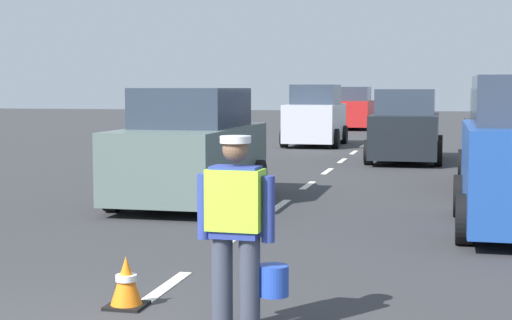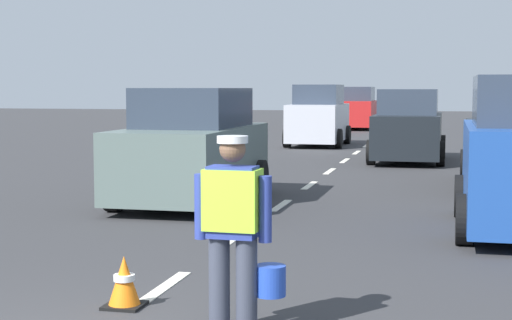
{
  "view_description": "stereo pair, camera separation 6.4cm",
  "coord_description": "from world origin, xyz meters",
  "px_view_note": "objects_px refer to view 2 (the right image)",
  "views": [
    {
      "loc": [
        2.77,
        -5.02,
        2.06
      ],
      "look_at": [
        0.33,
        5.44,
        1.1
      ],
      "focal_mm": 56.34,
      "sensor_mm": 36.0,
      "label": 1
    },
    {
      "loc": [
        2.83,
        -5.0,
        2.06
      ],
      "look_at": [
        0.33,
        5.44,
        1.1
      ],
      "focal_mm": 56.34,
      "sensor_mm": 36.0,
      "label": 2
    }
  ],
  "objects_px": {
    "car_outgoing_far": "(408,128)",
    "car_oncoming_third": "(357,110)",
    "road_worker": "(236,224)",
    "car_oncoming_second": "(318,117)",
    "car_parked_far": "(510,142)",
    "car_oncoming_lead": "(192,149)",
    "traffic_cone_near": "(124,282)"
  },
  "relations": [
    {
      "from": "car_outgoing_far",
      "to": "car_parked_far",
      "type": "relative_size",
      "value": 1.01
    },
    {
      "from": "car_oncoming_second",
      "to": "car_parked_far",
      "type": "xyz_separation_m",
      "value": [
        5.79,
        -11.2,
        -0.06
      ]
    },
    {
      "from": "car_oncoming_second",
      "to": "car_outgoing_far",
      "type": "bearing_deg",
      "value": -58.31
    },
    {
      "from": "road_worker",
      "to": "car_outgoing_far",
      "type": "height_order",
      "value": "car_outgoing_far"
    },
    {
      "from": "road_worker",
      "to": "car_oncoming_third",
      "type": "bearing_deg",
      "value": 94.66
    },
    {
      "from": "car_outgoing_far",
      "to": "car_oncoming_second",
      "type": "xyz_separation_m",
      "value": [
        -3.45,
        5.59,
        0.07
      ]
    },
    {
      "from": "road_worker",
      "to": "car_oncoming_lead",
      "type": "bearing_deg",
      "value": 110.61
    },
    {
      "from": "road_worker",
      "to": "car_outgoing_far",
      "type": "bearing_deg",
      "value": 87.85
    },
    {
      "from": "car_oncoming_lead",
      "to": "car_oncoming_second",
      "type": "bearing_deg",
      "value": 90.25
    },
    {
      "from": "traffic_cone_near",
      "to": "car_oncoming_third",
      "type": "distance_m",
      "value": 33.61
    },
    {
      "from": "road_worker",
      "to": "car_parked_far",
      "type": "distance_m",
      "value": 11.39
    },
    {
      "from": "road_worker",
      "to": "car_oncoming_second",
      "type": "distance_m",
      "value": 22.37
    },
    {
      "from": "road_worker",
      "to": "car_outgoing_far",
      "type": "xyz_separation_m",
      "value": [
        0.62,
        16.6,
        0.02
      ]
    },
    {
      "from": "car_oncoming_second",
      "to": "road_worker",
      "type": "bearing_deg",
      "value": -82.73
    },
    {
      "from": "car_oncoming_third",
      "to": "car_oncoming_lead",
      "type": "bearing_deg",
      "value": -89.97
    },
    {
      "from": "car_oncoming_third",
      "to": "road_worker",
      "type": "bearing_deg",
      "value": -85.34
    },
    {
      "from": "car_outgoing_far",
      "to": "car_oncoming_second",
      "type": "relative_size",
      "value": 1.11
    },
    {
      "from": "car_oncoming_second",
      "to": "car_oncoming_lead",
      "type": "height_order",
      "value": "car_oncoming_second"
    },
    {
      "from": "car_parked_far",
      "to": "car_oncoming_lead",
      "type": "distance_m",
      "value": 6.78
    },
    {
      "from": "car_outgoing_far",
      "to": "car_oncoming_second",
      "type": "height_order",
      "value": "car_oncoming_second"
    },
    {
      "from": "car_outgoing_far",
      "to": "car_oncoming_lead",
      "type": "bearing_deg",
      "value": -110.15
    },
    {
      "from": "road_worker",
      "to": "traffic_cone_near",
      "type": "relative_size",
      "value": 3.41
    },
    {
      "from": "car_oncoming_second",
      "to": "car_parked_far",
      "type": "bearing_deg",
      "value": -62.66
    },
    {
      "from": "traffic_cone_near",
      "to": "car_oncoming_lead",
      "type": "distance_m",
      "value": 7.02
    },
    {
      "from": "car_outgoing_far",
      "to": "car_parked_far",
      "type": "bearing_deg",
      "value": -67.38
    },
    {
      "from": "car_outgoing_far",
      "to": "car_oncoming_third",
      "type": "relative_size",
      "value": 1.08
    },
    {
      "from": "car_outgoing_far",
      "to": "car_oncoming_third",
      "type": "bearing_deg",
      "value": 101.01
    },
    {
      "from": "car_parked_far",
      "to": "road_worker",
      "type": "bearing_deg",
      "value": -105.06
    },
    {
      "from": "road_worker",
      "to": "car_parked_far",
      "type": "xyz_separation_m",
      "value": [
        2.96,
        11.0,
        0.03
      ]
    },
    {
      "from": "car_outgoing_far",
      "to": "car_oncoming_lead",
      "type": "distance_m",
      "value": 9.84
    },
    {
      "from": "car_oncoming_lead",
      "to": "road_worker",
      "type": "bearing_deg",
      "value": -69.39
    },
    {
      "from": "car_parked_far",
      "to": "car_outgoing_far",
      "type": "bearing_deg",
      "value": 112.62
    }
  ]
}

